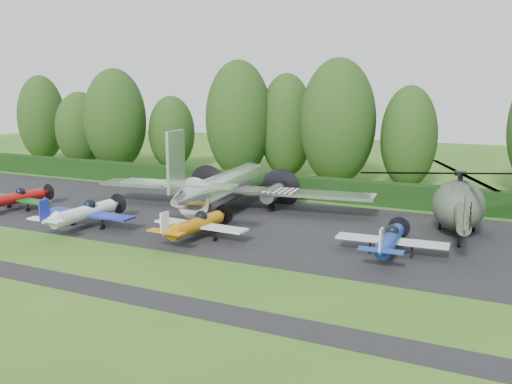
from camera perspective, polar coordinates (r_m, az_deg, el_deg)
The scene contains 18 objects.
ground at distance 36.60m, azimuth -12.13°, elevation -5.90°, with size 160.00×160.00×0.00m, color #265919.
apron at distance 44.56m, azimuth -4.13°, elevation -2.71°, with size 70.00×18.00×0.01m, color black.
taxiway_verge at distance 32.37m, azimuth -18.80°, elevation -8.44°, with size 70.00×2.00×0.00m, color black.
hedgerow at distance 54.11m, azimuth 1.79°, elevation -0.31°, with size 90.00×1.60×2.00m, color black.
transport_plane at distance 46.27m, azimuth -3.22°, elevation 0.49°, with size 23.81×18.26×7.63m.
light_plane_red at distance 51.20m, azimuth -22.98°, elevation -0.56°, with size 6.72×7.06×2.58m.
light_plane_white at distance 43.01m, azimuth -16.81°, elevation -2.00°, with size 7.48×7.86×2.87m.
light_plane_orange at distance 38.40m, azimuth -5.97°, elevation -3.23°, with size 6.88×7.24×2.65m.
light_plane_blue at distance 35.43m, azimuth 13.30°, elevation -4.68°, with size 6.76×7.11×2.60m.
helicopter at distance 41.95m, azimuth 19.61°, elevation -0.83°, with size 13.72×16.06×4.42m.
tree_0 at distance 59.36m, azimuth 15.04°, elevation 5.31°, with size 5.64×5.64×10.30m.
tree_1 at distance 77.47m, azimuth -17.12°, elevation 6.07°, with size 6.41×6.41×9.49m.
tree_3 at distance 59.90m, azimuth 8.18°, elevation 6.95°, with size 7.83×7.83×13.08m.
tree_5 at distance 72.06m, azimuth -13.91°, elevation 7.04°, with size 7.53×7.53×12.31m.
tree_6 at distance 64.53m, azimuth 3.07°, elevation 6.65°, with size 6.14×6.14×11.63m.
tree_8 at distance 71.57m, azimuth -8.44°, elevation 5.89°, with size 5.71×5.71×9.01m.
tree_9 at distance 84.46m, azimuth -20.66°, elevation 6.92°, with size 6.34×6.34×11.63m.
tree_10 at distance 64.32m, azimuth -1.74°, elevation 7.30°, with size 7.42×7.42×13.08m.
Camera 1 is at (22.10, -27.31, 10.26)m, focal length 40.00 mm.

